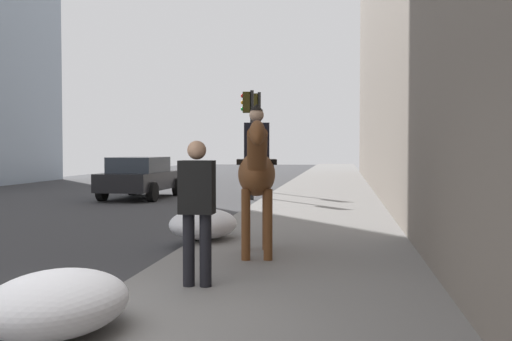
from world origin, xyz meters
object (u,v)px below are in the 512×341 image
at_px(pedestrian_greeting, 197,203).
at_px(traffic_light_near_curb, 249,126).
at_px(mounted_horse_near, 257,171).
at_px(traffic_light_far_curb, 257,126).
at_px(car_near_lane, 141,177).

xyz_separation_m(pedestrian_greeting, traffic_light_near_curb, (13.16, 1.43, 1.38)).
height_order(pedestrian_greeting, traffic_light_near_curb, traffic_light_near_curb).
bearing_deg(traffic_light_near_curb, pedestrian_greeting, -173.79).
bearing_deg(pedestrian_greeting, mounted_horse_near, -11.78).
relative_size(mounted_horse_near, traffic_light_far_curb, 0.59).
relative_size(pedestrian_greeting, traffic_light_far_curb, 0.44).
bearing_deg(traffic_light_near_curb, traffic_light_far_curb, 2.07).
xyz_separation_m(traffic_light_near_curb, traffic_light_far_curb, (2.43, 0.09, 0.10)).
distance_m(pedestrian_greeting, traffic_light_near_curb, 13.31).
height_order(pedestrian_greeting, traffic_light_far_curb, traffic_light_far_curb).
height_order(mounted_horse_near, pedestrian_greeting, mounted_horse_near).
bearing_deg(traffic_light_near_curb, car_near_lane, 88.74).
height_order(mounted_horse_near, traffic_light_near_curb, traffic_light_near_curb).
bearing_deg(traffic_light_far_curb, mounted_horse_near, -171.89).
relative_size(car_near_lane, traffic_light_near_curb, 1.18).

